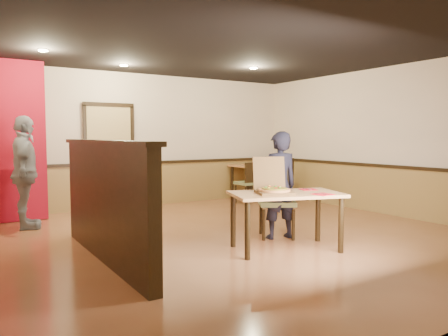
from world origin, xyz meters
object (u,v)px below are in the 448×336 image
object	(u,v)px
side_chair_right	(282,177)
side_chair_left	(249,181)
passerby	(25,172)
pizza_box	(273,189)
diner	(279,185)
condiment	(255,162)
main_table	(286,201)
side_table	(250,173)
diner_chair	(276,198)

from	to	relation	value
side_chair_right	side_chair_left	bearing A→B (deg)	-17.06
passerby	pizza_box	distance (m)	4.05
passerby	side_chair_right	bearing A→B (deg)	-78.43
side_chair_left	side_chair_right	xyz separation A→B (m)	(0.92, -0.00, 0.03)
diner	condiment	world-z (taller)	diner
pizza_box	condiment	distance (m)	4.63
diner	passerby	bearing A→B (deg)	-29.89
main_table	pizza_box	distance (m)	0.24
side_chair_left	side_chair_right	world-z (taller)	side_chair_right
pizza_box	condiment	size ratio (longest dim) A/B	3.98
side_chair_left	condiment	xyz separation A→B (m)	(0.53, 0.53, 0.38)
side_chair_left	diner	bearing A→B (deg)	60.48
side_chair_right	diner	size ratio (longest dim) A/B	0.63
diner	side_table	bearing A→B (deg)	-107.84
main_table	passerby	xyz separation A→B (m)	(-2.69, 3.22, 0.26)
diner_chair	pizza_box	world-z (taller)	pizza_box
side_chair_left	pizza_box	bearing A→B (deg)	57.39
main_table	side_table	size ratio (longest dim) A/B	1.97
main_table	side_chair_right	distance (m)	4.37
main_table	side_table	world-z (taller)	side_table
diner_chair	pizza_box	distance (m)	0.89
side_chair_right	pizza_box	world-z (taller)	pizza_box
diner_chair	passerby	xyz separation A→B (m)	(-3.09, 2.52, 0.34)
main_table	side_chair_right	size ratio (longest dim) A/B	1.62
pizza_box	side_table	bearing A→B (deg)	80.44
diner_chair	diner	xyz separation A→B (m)	(-0.06, -0.14, 0.21)
pizza_box	side_chair_right	bearing A→B (deg)	71.02
main_table	diner	distance (m)	0.66
diner_chair	side_chair_right	world-z (taller)	diner_chair
diner	condiment	bearing A→B (deg)	-109.47
side_chair_left	side_chair_right	bearing A→B (deg)	178.18
side_chair_right	pizza_box	xyz separation A→B (m)	(-2.92, -3.35, 0.28)
side_chair_right	pizza_box	distance (m)	4.45
diner_chair	passerby	distance (m)	4.01
pizza_box	passerby	bearing A→B (deg)	150.71
passerby	pizza_box	bearing A→B (deg)	-131.73
side_table	diner	distance (m)	3.98
passerby	pizza_box	size ratio (longest dim) A/B	2.84
side_table	main_table	bearing A→B (deg)	-119.58
diner	condiment	size ratio (longest dim) A/B	9.71
side_table	condiment	size ratio (longest dim) A/B	5.03
diner_chair	diner	bearing A→B (deg)	-82.91
side_chair_right	diner	xyz separation A→B (m)	(-2.42, -2.85, 0.24)
side_chair_right	side_table	bearing A→B (deg)	-69.73
side_table	condiment	distance (m)	0.29
side_chair_right	side_table	size ratio (longest dim) A/B	1.22
condiment	diner	bearing A→B (deg)	-120.96
main_table	diner	bearing A→B (deg)	76.49
main_table	pizza_box	size ratio (longest dim) A/B	2.48
main_table	side_chair_right	bearing A→B (deg)	68.59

